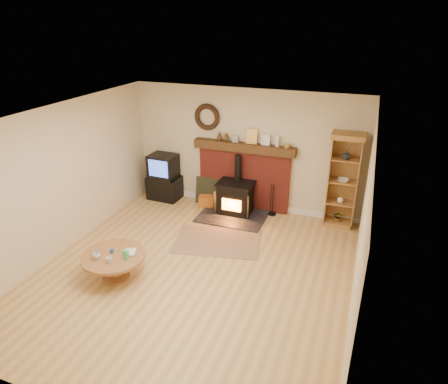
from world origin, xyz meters
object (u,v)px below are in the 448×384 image
at_px(tv_unit, 164,178).
at_px(coffee_table, 114,259).
at_px(wood_stove, 235,199).
at_px(curio_cabinet, 343,181).

relative_size(tv_unit, coffee_table, 1.04).
height_order(wood_stove, tv_unit, wood_stove).
height_order(tv_unit, curio_cabinet, curio_cabinet).
distance_m(wood_stove, coffee_table, 3.05).
xyz_separation_m(tv_unit, curio_cabinet, (3.92, 0.09, 0.46)).
bearing_deg(wood_stove, curio_cabinet, 7.54).
distance_m(wood_stove, tv_unit, 1.81).
bearing_deg(curio_cabinet, tv_unit, -178.74).
distance_m(wood_stove, curio_cabinet, 2.24).
bearing_deg(tv_unit, wood_stove, -6.25).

